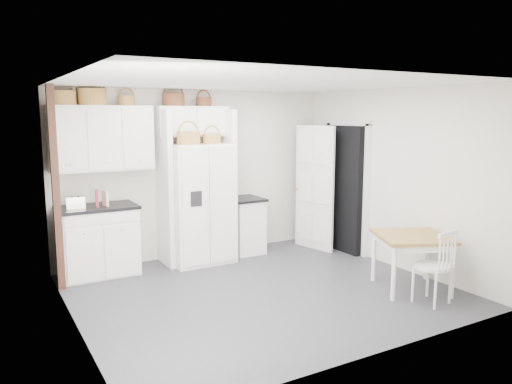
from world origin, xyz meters
TOP-DOWN VIEW (x-y plane):
  - floor at (0.00, 0.00)m, footprint 4.50×4.50m
  - ceiling at (0.00, 0.00)m, footprint 4.50×4.50m
  - wall_back at (0.00, 2.00)m, footprint 4.50×0.00m
  - wall_left at (-2.25, 0.00)m, footprint 0.00×4.00m
  - wall_right at (2.25, 0.00)m, footprint 0.00×4.00m
  - refrigerator at (-0.15, 1.61)m, footprint 0.93×0.75m
  - base_cab_left at (-1.64, 1.70)m, footprint 1.02×0.64m
  - base_cab_right at (0.68, 1.70)m, footprint 0.49×0.59m
  - dining_table at (1.70, -0.90)m, footprint 1.14×1.14m
  - windsor_chair at (1.55, -1.36)m, footprint 0.49×0.46m
  - counter_left at (-1.64, 1.70)m, footprint 1.06×0.68m
  - counter_right at (0.68, 1.70)m, footprint 0.53×0.63m
  - toaster at (-1.93, 1.60)m, footprint 0.25×0.16m
  - cookbook_red at (-1.65, 1.62)m, footprint 0.06×0.16m
  - cookbook_cream at (-1.53, 1.62)m, footprint 0.06×0.14m
  - basket_upper_a at (-1.98, 1.83)m, footprint 0.34×0.34m
  - basket_upper_b at (-1.60, 1.83)m, footprint 0.38×0.38m
  - basket_upper_c at (-1.13, 1.83)m, footprint 0.24×0.24m
  - basket_bridge_a at (-0.43, 1.83)m, footprint 0.33×0.33m
  - basket_bridge_b at (0.05, 1.83)m, footprint 0.24×0.24m
  - basket_fridge_a at (-0.34, 1.51)m, footprint 0.34×0.34m
  - basket_fridge_b at (0.03, 1.51)m, footprint 0.27×0.27m
  - upper_cabinet at (-1.50, 1.83)m, footprint 1.40×0.34m
  - bridge_cabinet at (-0.15, 1.83)m, footprint 1.12×0.34m
  - fridge_panel_left at (-0.66, 1.70)m, footprint 0.08×0.60m
  - fridge_panel_right at (0.36, 1.70)m, footprint 0.08×0.60m
  - trim_post at (-2.20, 1.35)m, footprint 0.09×0.09m
  - doorway_void at (2.16, 1.00)m, footprint 0.18×0.85m
  - door_slab at (1.80, 1.33)m, footprint 0.21×0.79m

SIDE VIEW (x-z plane):
  - floor at x=0.00m, z-range 0.00..0.00m
  - dining_table at x=1.70m, z-range 0.00..0.71m
  - base_cab_right at x=0.68m, z-range 0.00..0.86m
  - windsor_chair at x=1.55m, z-range 0.00..0.90m
  - base_cab_left at x=-1.64m, z-range 0.00..0.94m
  - counter_right at x=0.68m, z-range 0.86..0.90m
  - refrigerator at x=-0.15m, z-range 0.00..1.80m
  - counter_left at x=-1.64m, z-range 0.94..0.98m
  - doorway_void at x=2.16m, z-range 0.00..2.05m
  - door_slab at x=1.80m, z-range 0.00..2.05m
  - toaster at x=-1.93m, z-range 0.98..1.15m
  - cookbook_cream at x=-1.53m, z-range 0.98..1.20m
  - cookbook_red at x=-1.65m, z-range 0.98..1.22m
  - fridge_panel_left at x=-0.66m, z-range 0.00..2.30m
  - fridge_panel_right at x=0.36m, z-range 0.00..2.30m
  - wall_back at x=0.00m, z-range -0.95..3.55m
  - wall_left at x=-2.25m, z-range -0.70..3.30m
  - wall_right at x=2.25m, z-range -0.70..3.30m
  - trim_post at x=-2.20m, z-range 0.00..2.60m
  - basket_fridge_b at x=0.03m, z-range 1.80..1.95m
  - basket_fridge_a at x=-0.34m, z-range 1.80..1.98m
  - upper_cabinet at x=-1.50m, z-range 1.45..2.35m
  - bridge_cabinet at x=-0.15m, z-range 1.90..2.35m
  - basket_bridge_b at x=0.05m, z-range 2.35..2.49m
  - basket_upper_c at x=-1.13m, z-range 2.35..2.49m
  - basket_bridge_a at x=-0.43m, z-range 2.35..2.54m
  - basket_upper_a at x=-1.98m, z-range 2.35..2.54m
  - basket_upper_b at x=-1.60m, z-range 2.35..2.57m
  - ceiling at x=0.00m, z-range 2.60..2.60m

